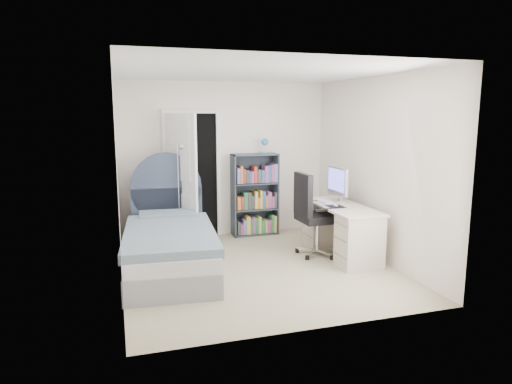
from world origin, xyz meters
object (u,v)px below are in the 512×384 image
object	(u,v)px
bed	(170,243)
bookcase	(256,197)
nightstand	(152,218)
office_chair	(312,211)
desk	(341,228)
floor_lamp	(180,205)

from	to	relation	value
bed	bookcase	bearing A→B (deg)	38.99
nightstand	office_chair	distance (m)	2.49
office_chair	desk	bearing A→B (deg)	-15.46
bed	nightstand	bearing A→B (deg)	96.07
bed	floor_lamp	distance (m)	1.06
bed	desk	distance (m)	2.39
desk	bookcase	bearing A→B (deg)	119.37
floor_lamp	bookcase	world-z (taller)	bookcase
desk	bed	bearing A→B (deg)	175.59
nightstand	office_chair	world-z (taller)	office_chair
bed	floor_lamp	world-z (taller)	floor_lamp
bed	bookcase	xyz separation A→B (m)	(1.57, 1.27, 0.30)
nightstand	desk	world-z (taller)	desk
bookcase	desk	bearing A→B (deg)	-60.63
bed	desk	bearing A→B (deg)	-4.41
floor_lamp	office_chair	bearing A→B (deg)	-31.61
bed	nightstand	distance (m)	1.23
office_chair	floor_lamp	bearing A→B (deg)	148.39
desk	nightstand	bearing A→B (deg)	150.75
bookcase	floor_lamp	bearing A→B (deg)	-167.10
bed	nightstand	size ratio (longest dim) A/B	3.91
floor_lamp	office_chair	size ratio (longest dim) A/B	1.31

